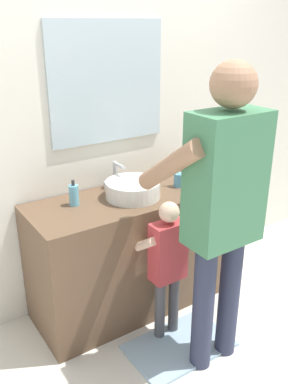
# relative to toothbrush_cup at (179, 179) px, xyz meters

# --- Properties ---
(ground_plane) EXTENTS (14.00, 14.00, 0.00)m
(ground_plane) POSITION_rel_toothbrush_cup_xyz_m (-0.36, -0.27, -0.88)
(ground_plane) COLOR silver
(back_wall) EXTENTS (4.40, 0.10, 2.70)m
(back_wall) POSITION_rel_toothbrush_cup_xyz_m (-0.36, 0.35, 0.47)
(back_wall) COLOR silver
(back_wall) RESTS_ON ground
(vanity_cabinet) EXTENTS (1.37, 0.54, 0.83)m
(vanity_cabinet) POSITION_rel_toothbrush_cup_xyz_m (-0.36, 0.03, -0.47)
(vanity_cabinet) COLOR brown
(vanity_cabinet) RESTS_ON ground
(sink_basin) EXTENTS (0.35, 0.35, 0.11)m
(sink_basin) POSITION_rel_toothbrush_cup_xyz_m (-0.36, 0.01, 0.01)
(sink_basin) COLOR silver
(sink_basin) RESTS_ON vanity_cabinet
(faucet) EXTENTS (0.18, 0.14, 0.18)m
(faucet) POSITION_rel_toothbrush_cup_xyz_m (-0.36, 0.23, 0.03)
(faucet) COLOR #B7BABF
(faucet) RESTS_ON vanity_cabinet
(toothbrush_cup) EXTENTS (0.07, 0.07, 0.21)m
(toothbrush_cup) POSITION_rel_toothbrush_cup_xyz_m (0.00, 0.00, 0.00)
(toothbrush_cup) COLOR #4C8EB2
(toothbrush_cup) RESTS_ON vanity_cabinet
(soap_bottle) EXTENTS (0.06, 0.06, 0.16)m
(soap_bottle) POSITION_rel_toothbrush_cup_xyz_m (-0.73, 0.11, 0.02)
(soap_bottle) COLOR #66B2D1
(soap_bottle) RESTS_ON vanity_cabinet
(bath_mat) EXTENTS (0.64, 0.40, 0.02)m
(bath_mat) POSITION_rel_toothbrush_cup_xyz_m (-0.36, -0.52, -0.87)
(bath_mat) COLOR #99B7CC
(bath_mat) RESTS_ON ground
(child_toddler) EXTENTS (0.29, 0.29, 0.94)m
(child_toddler) POSITION_rel_toothbrush_cup_xyz_m (-0.36, -0.37, -0.32)
(child_toddler) COLOR #47474C
(child_toddler) RESTS_ON ground
(adult_parent) EXTENTS (0.54, 0.56, 1.73)m
(adult_parent) POSITION_rel_toothbrush_cup_xyz_m (-0.25, -0.67, 0.16)
(adult_parent) COLOR #2D334C
(adult_parent) RESTS_ON ground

